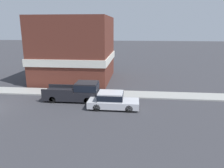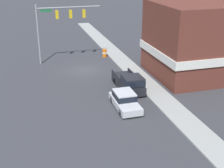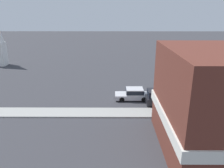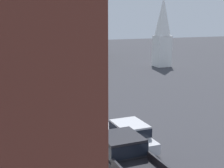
{
  "view_description": "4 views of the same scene",
  "coord_description": "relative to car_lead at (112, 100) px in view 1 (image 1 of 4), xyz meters",
  "views": [
    {
      "loc": [
        17.15,
        13.37,
        7.26
      ],
      "look_at": [
        -0.14,
        11.56,
        2.66
      ],
      "focal_mm": 35.0,
      "sensor_mm": 36.0,
      "label": 1
    },
    {
      "loc": [
        6.96,
        36.58,
        13.05
      ],
      "look_at": [
        0.18,
        13.05,
        3.2
      ],
      "focal_mm": 50.0,
      "sensor_mm": 36.0,
      "label": 2
    },
    {
      "loc": [
        -28.52,
        14.13,
        11.25
      ],
      "look_at": [
        -1.14,
        14.27,
        2.03
      ],
      "focal_mm": 35.0,
      "sensor_mm": 36.0,
      "label": 3
    },
    {
      "loc": [
        -9.45,
        -4.77,
        7.76
      ],
      "look_at": [
        -0.95,
        15.4,
        3.09
      ],
      "focal_mm": 50.0,
      "sensor_mm": 36.0,
      "label": 4
    }
  ],
  "objects": [
    {
      "name": "pickup_truck_parked",
      "position": [
        -1.75,
        -3.66,
        0.15
      ],
      "size": [
        2.05,
        5.57,
        1.94
      ],
      "color": "black",
      "rests_on": "ground"
    },
    {
      "name": "car_lead",
      "position": [
        0.0,
        0.0,
        0.0
      ],
      "size": [
        1.93,
        4.59,
        1.53
      ],
      "color": "black",
      "rests_on": "ground"
    },
    {
      "name": "sidewalk_curb",
      "position": [
        -4.18,
        -11.43,
        -0.73
      ],
      "size": [
        2.4,
        60.0,
        0.14
      ],
      "color": "#9E9E99",
      "rests_on": "ground"
    },
    {
      "name": "corner_brick_building",
      "position": [
        -11.0,
        -6.31,
        3.36
      ],
      "size": [
        10.55,
        10.01,
        8.56
      ],
      "color": "brown",
      "rests_on": "ground"
    }
  ]
}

